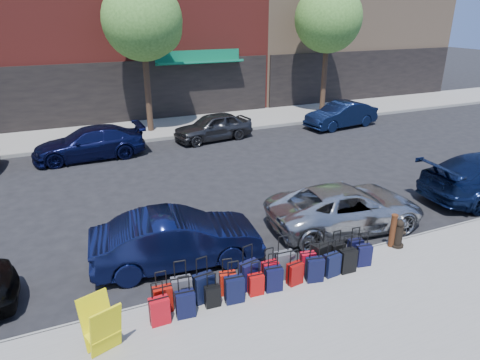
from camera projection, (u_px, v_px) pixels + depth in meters
name	position (u px, v px, depth m)	size (l,w,h in m)	color
ground	(200.00, 206.00, 13.98)	(120.00, 120.00, 0.00)	black
sidewalk_near	(306.00, 332.00, 8.42)	(60.00, 4.00, 0.15)	gray
sidewalk_far	(140.00, 130.00, 22.47)	(60.00, 4.00, 0.15)	gray
curb_near	(261.00, 277.00, 10.14)	(60.00, 0.08, 0.15)	gray
curb_far	(148.00, 140.00, 20.75)	(60.00, 0.08, 0.15)	gray
tree_center	(145.00, 23.00, 20.30)	(3.80, 3.80, 7.27)	black
tree_right	(330.00, 20.00, 24.19)	(3.80, 3.80, 7.27)	black
suitcase_front_0	(163.00, 299.00, 8.81)	(0.39, 0.23, 0.93)	#961109
suitcase_front_1	(182.00, 291.00, 9.01)	(0.45, 0.28, 1.03)	#424248
suitcase_front_2	(204.00, 288.00, 9.11)	(0.46, 0.29, 1.04)	black
suitcase_front_3	(228.00, 283.00, 9.36)	(0.39, 0.26, 0.86)	#AE190B
suitcase_front_4	(249.00, 275.00, 9.53)	(0.48, 0.33, 1.06)	black
suitcase_front_5	(270.00, 272.00, 9.72)	(0.37, 0.21, 0.89)	maroon
suitcase_front_6	(284.00, 265.00, 9.90)	(0.46, 0.27, 1.08)	#424247
suitcase_front_7	(308.00, 262.00, 10.13)	(0.38, 0.25, 0.85)	#B00B1D
suitcase_front_8	(321.00, 256.00, 10.31)	(0.45, 0.30, 1.00)	black
suitcase_front_9	(337.00, 253.00, 10.50)	(0.36, 0.20, 0.88)	black
suitcase_front_10	(355.00, 249.00, 10.68)	(0.38, 0.25, 0.86)	black
suitcase_back_0	(160.00, 311.00, 8.47)	(0.39, 0.23, 0.93)	#B10B15
suitcase_back_1	(185.00, 304.00, 8.66)	(0.41, 0.26, 0.92)	black
suitcase_back_2	(212.00, 296.00, 8.98)	(0.33, 0.20, 0.77)	black
suitcase_back_3	(234.00, 289.00, 9.10)	(0.42, 0.27, 0.96)	black
suitcase_back_4	(256.00, 284.00, 9.35)	(0.34, 0.21, 0.79)	#AA0B0B
suitcase_back_5	(273.00, 279.00, 9.47)	(0.41, 0.27, 0.92)	black
suitcase_back_6	(295.00, 273.00, 9.71)	(0.38, 0.25, 0.85)	maroon
suitcase_back_7	(315.00, 269.00, 9.81)	(0.43, 0.30, 0.94)	black
suitcase_back_8	(332.00, 265.00, 10.01)	(0.40, 0.25, 0.90)	black
suitcase_back_9	(347.00, 261.00, 10.15)	(0.41, 0.24, 0.95)	black
suitcase_back_10	(363.00, 255.00, 10.42)	(0.40, 0.27, 0.87)	black
fire_hydrant	(398.00, 234.00, 11.22)	(0.39, 0.34, 0.77)	black
bollard	(393.00, 230.00, 11.17)	(0.17, 0.17, 0.92)	#38190C
display_rack	(101.00, 326.00, 7.73)	(0.75, 0.79, 1.04)	yellow
car_near_1	(177.00, 239.00, 10.60)	(1.46, 4.19, 1.38)	#0C1338
car_near_2	(346.00, 207.00, 12.43)	(2.13, 4.62, 1.28)	#B3B5BA
car_far_1	(89.00, 143.00, 18.27)	(1.89, 4.64, 1.35)	#0C1036
car_far_2	(213.00, 127.00, 20.89)	(1.56, 3.88, 1.32)	#2F3032
car_far_3	(341.00, 115.00, 23.16)	(1.44, 4.13, 1.36)	#0C1735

